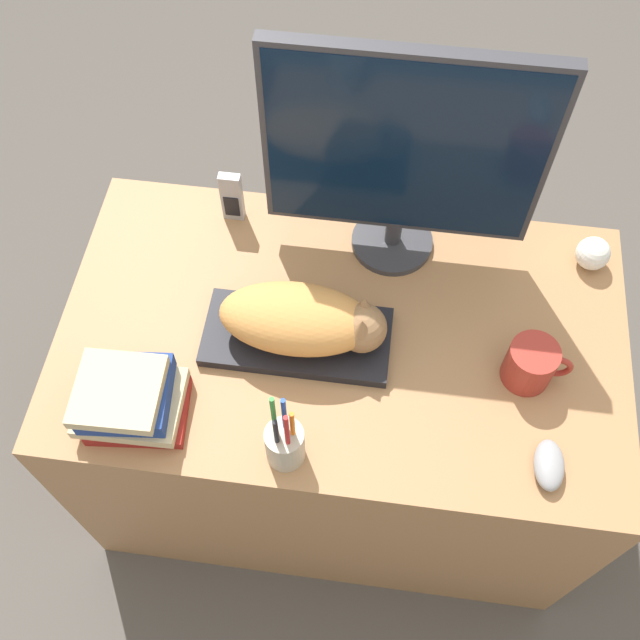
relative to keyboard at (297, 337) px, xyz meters
name	(u,v)px	position (x,y,z in m)	size (l,w,h in m)	color
ground_plane	(320,579)	(0.09, -0.32, -0.73)	(12.00, 12.00, 0.00)	#4C4742
desk	(339,404)	(0.09, 0.03, -0.37)	(1.18, 0.69, 0.71)	#9E7047
keyboard	(297,337)	(0.00, 0.00, 0.00)	(0.38, 0.18, 0.02)	black
cat	(307,320)	(0.02, 0.00, 0.07)	(0.33, 0.16, 0.12)	#D18C47
monitor	(404,154)	(0.17, 0.27, 0.27)	(0.54, 0.18, 0.52)	#333338
computer_mouse	(549,465)	(0.50, -0.21, 0.01)	(0.06, 0.10, 0.04)	gray
coffee_mug	(531,364)	(0.46, -0.02, 0.04)	(0.13, 0.10, 0.10)	#9E2D23
pen_cup	(285,443)	(0.02, -0.25, 0.04)	(0.07, 0.07, 0.23)	#B2A893
baseball	(593,253)	(0.60, 0.27, 0.02)	(0.07, 0.07, 0.07)	silver
phone	(232,197)	(-0.19, 0.30, 0.05)	(0.05, 0.02, 0.13)	#99999E
book_stack	(128,399)	(-0.29, -0.20, 0.04)	(0.21, 0.18, 0.12)	maroon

